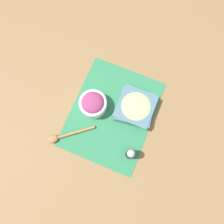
{
  "coord_description": "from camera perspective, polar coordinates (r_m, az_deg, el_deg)",
  "views": [
    {
      "loc": [
        -0.21,
        -0.09,
        0.97
      ],
      "look_at": [
        0.0,
        0.0,
        0.03
      ],
      "focal_mm": 35.0,
      "sensor_mm": 36.0,
      "label": 1
    }
  ],
  "objects": [
    {
      "name": "cucumber_bowl",
      "position": [
        0.98,
        6.15,
        1.26
      ],
      "size": [
        0.18,
        0.18,
        0.05
      ],
      "color": "slate",
      "rests_on": "placemat"
    },
    {
      "name": "ground_plane",
      "position": [
        1.0,
        0.0,
        -0.46
      ],
      "size": [
        3.0,
        3.0,
        0.0
      ],
      "primitive_type": "plane",
      "color": "olive"
    },
    {
      "name": "onion_bowl",
      "position": [
        0.97,
        -5.01,
        2.06
      ],
      "size": [
        0.12,
        0.12,
        0.08
      ],
      "color": "silver",
      "rests_on": "placemat"
    },
    {
      "name": "pepper_shaker",
      "position": [
        0.92,
        4.83,
        -10.84
      ],
      "size": [
        0.04,
        0.04,
        0.1
      ],
      "color": "black",
      "rests_on": "placemat"
    },
    {
      "name": "placemat",
      "position": [
        1.0,
        0.0,
        -0.44
      ],
      "size": [
        0.46,
        0.36,
        0.0
      ],
      "color": "#2D7A51",
      "rests_on": "ground_plane"
    },
    {
      "name": "wooden_spoon",
      "position": [
        0.99,
        -12.82,
        -6.17
      ],
      "size": [
        0.15,
        0.18,
        0.02
      ],
      "color": "#9E7042",
      "rests_on": "placemat"
    }
  ]
}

